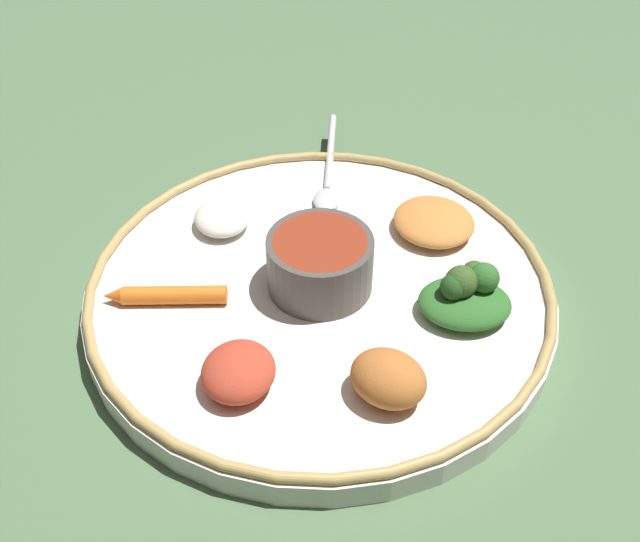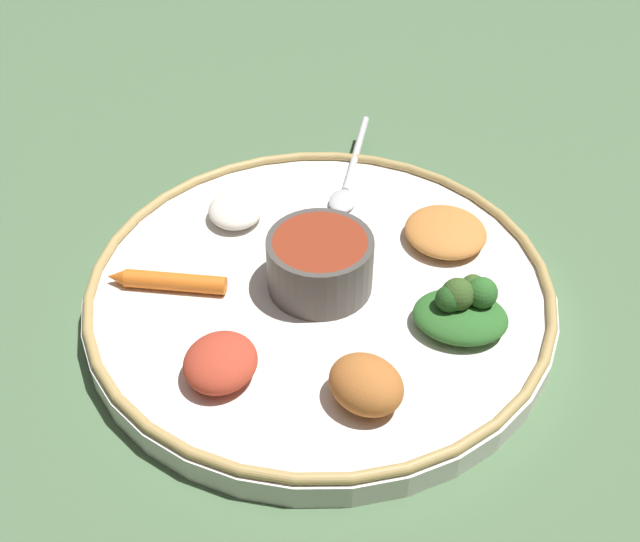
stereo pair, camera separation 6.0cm
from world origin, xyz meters
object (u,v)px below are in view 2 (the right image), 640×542
at_px(center_bowl, 320,262).
at_px(carrot_near_spoon, 168,281).
at_px(greens_pile, 462,309).
at_px(spoon, 349,178).

relative_size(center_bowl, carrot_near_spoon, 0.86).
relative_size(greens_pile, carrot_near_spoon, 0.79).
relative_size(spoon, greens_pile, 2.15).
bearing_deg(center_bowl, carrot_near_spoon, 96.61).
relative_size(center_bowl, greens_pile, 1.10).
xyz_separation_m(greens_pile, carrot_near_spoon, (0.02, 0.23, -0.01)).
bearing_deg(center_bowl, spoon, -5.79).
distance_m(center_bowl, greens_pile, 0.11).
distance_m(spoon, greens_pile, 0.20).
relative_size(center_bowl, spoon, 0.51).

